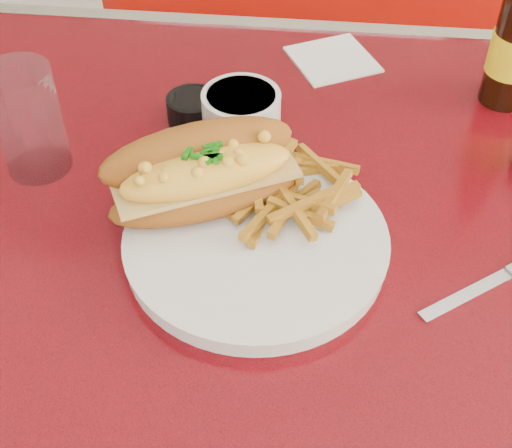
# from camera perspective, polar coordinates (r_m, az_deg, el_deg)

# --- Properties ---
(diner_table) EXTENTS (1.23, 0.83, 0.77)m
(diner_table) POSITION_cam_1_polar(r_m,az_deg,el_deg) (0.97, 6.70, -5.06)
(diner_table) COLOR #B40B17
(diner_table) RESTS_ON ground
(booth_bench_far) EXTENTS (1.20, 0.51, 0.90)m
(booth_bench_far) POSITION_cam_1_polar(r_m,az_deg,el_deg) (1.79, 6.48, 8.21)
(booth_bench_far) COLOR #A2140A
(booth_bench_far) RESTS_ON ground
(dinner_plate) EXTENTS (0.34, 0.34, 0.02)m
(dinner_plate) POSITION_cam_1_polar(r_m,az_deg,el_deg) (0.78, 0.00, -1.48)
(dinner_plate) COLOR silver
(dinner_plate) RESTS_ON diner_table
(mac_hoagie) EXTENTS (0.25, 0.20, 0.10)m
(mac_hoagie) POSITION_cam_1_polar(r_m,az_deg,el_deg) (0.79, -4.20, 4.15)
(mac_hoagie) COLOR #955318
(mac_hoagie) RESTS_ON dinner_plate
(fries_pile) EXTENTS (0.15, 0.14, 0.04)m
(fries_pile) POSITION_cam_1_polar(r_m,az_deg,el_deg) (0.80, 2.68, 2.91)
(fries_pile) COLOR #BF8420
(fries_pile) RESTS_ON dinner_plate
(fork) EXTENTS (0.06, 0.14, 0.00)m
(fork) POSITION_cam_1_polar(r_m,az_deg,el_deg) (0.78, 4.99, -0.57)
(fork) COLOR silver
(fork) RESTS_ON dinner_plate
(gravy_ramekin) EXTENTS (0.12, 0.12, 0.06)m
(gravy_ramekin) POSITION_cam_1_polar(r_m,az_deg,el_deg) (0.93, -1.18, 8.98)
(gravy_ramekin) COLOR silver
(gravy_ramekin) RESTS_ON diner_table
(sauce_cup_left) EXTENTS (0.09, 0.09, 0.03)m
(sauce_cup_left) POSITION_cam_1_polar(r_m,az_deg,el_deg) (0.96, -5.09, 9.27)
(sauce_cup_left) COLOR black
(sauce_cup_left) RESTS_ON diner_table
(water_tumbler) EXTENTS (0.09, 0.09, 0.14)m
(water_tumbler) POSITION_cam_1_polar(r_m,az_deg,el_deg) (0.89, -17.75, 7.88)
(water_tumbler) COLOR silver
(water_tumbler) RESTS_ON diner_table
(knife) EXTENTS (0.16, 0.12, 0.01)m
(knife) POSITION_cam_1_polar(r_m,az_deg,el_deg) (0.80, 19.12, -3.95)
(knife) COLOR silver
(knife) RESTS_ON diner_table
(paper_napkin) EXTENTS (0.15, 0.15, 0.00)m
(paper_napkin) POSITION_cam_1_polar(r_m,az_deg,el_deg) (1.09, 6.15, 12.97)
(paper_napkin) COLOR white
(paper_napkin) RESTS_ON diner_table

